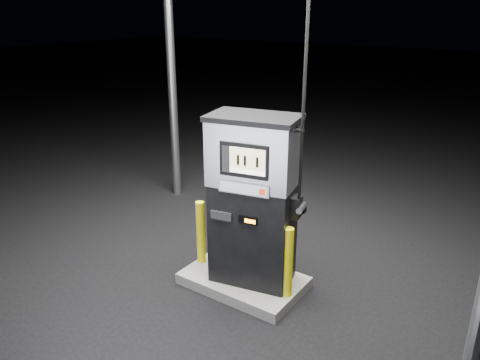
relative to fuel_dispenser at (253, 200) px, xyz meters
The scene contains 5 objects.
ground 1.31m from the fuel_dispenser, 167.22° to the right, with size 80.00×80.00×0.00m, color black.
pump_island 1.23m from the fuel_dispenser, 167.22° to the right, with size 1.60×1.00×0.15m, color #61615C.
fuel_dispenser is the anchor object (origin of this frame).
bollard_left 1.09m from the fuel_dispenser, behind, with size 0.12×0.12×0.92m, color yellow.
bollard_right 0.90m from the fuel_dispenser, ahead, with size 0.13×0.13×0.94m, color yellow.
Camera 1 is at (3.10, -4.57, 3.61)m, focal length 35.00 mm.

